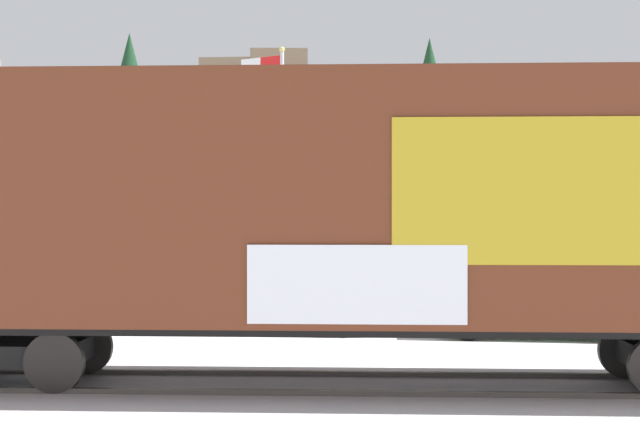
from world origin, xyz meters
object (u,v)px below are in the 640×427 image
object	(u,v)px
flagpole	(273,132)
parked_car_tan	(280,293)
freight_car	(353,204)
parked_car_green	(532,297)

from	to	relation	value
flagpole	parked_car_tan	distance (m)	8.84
freight_car	parked_car_green	bearing A→B (deg)	56.44
parked_car_tan	parked_car_green	distance (m)	5.66
parked_car_green	flagpole	bearing A→B (deg)	132.11
freight_car	parked_car_green	world-z (taller)	freight_car
parked_car_tan	flagpole	bearing A→B (deg)	100.08
freight_car	parked_car_tan	distance (m)	6.38
flagpole	parked_car_green	size ratio (longest dim) A/B	1.84
freight_car	parked_car_tan	xyz separation A→B (m)	(-2.01, 5.71, -1.99)
parked_car_green	parked_car_tan	bearing A→B (deg)	177.87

